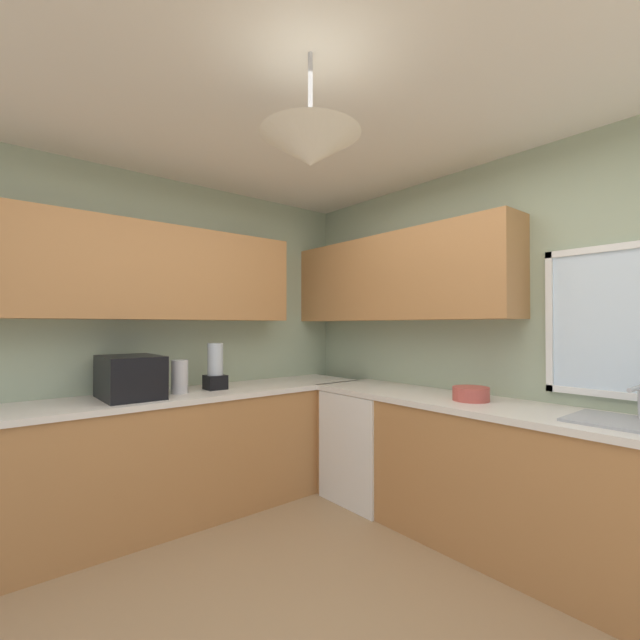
% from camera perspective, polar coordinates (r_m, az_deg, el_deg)
% --- Properties ---
extents(room_shell, '(4.04, 3.61, 2.64)m').
position_cam_1_polar(room_shell, '(2.83, -2.24, 7.99)').
color(room_shell, '#9EAD8E').
rests_on(room_shell, ground_plane).
extents(counter_run_left, '(0.65, 3.22, 0.91)m').
position_cam_1_polar(counter_run_left, '(3.40, -19.58, -16.92)').
color(counter_run_left, '#AD7542').
rests_on(counter_run_left, ground_plane).
extents(counter_run_back, '(3.13, 0.65, 0.91)m').
position_cam_1_polar(counter_run_back, '(2.98, 25.22, -19.25)').
color(counter_run_back, '#AD7542').
rests_on(counter_run_back, ground_plane).
extents(dishwasher, '(0.60, 0.60, 0.86)m').
position_cam_1_polar(dishwasher, '(3.63, 6.84, -16.34)').
color(dishwasher, white).
rests_on(dishwasher, ground_plane).
extents(microwave, '(0.48, 0.36, 0.29)m').
position_cam_1_polar(microwave, '(3.20, -24.22, -7.00)').
color(microwave, black).
rests_on(microwave, counter_run_left).
extents(kettle, '(0.12, 0.12, 0.24)m').
position_cam_1_polar(kettle, '(3.29, -18.38, -7.25)').
color(kettle, '#B7B7BC').
rests_on(kettle, counter_run_left).
extents(sink_assembly, '(0.55, 0.40, 0.19)m').
position_cam_1_polar(sink_assembly, '(2.69, 36.51, -11.03)').
color(sink_assembly, '#9EA0A5').
rests_on(sink_assembly, counter_run_back).
extents(bowl, '(0.24, 0.24, 0.09)m').
position_cam_1_polar(bowl, '(3.01, 19.67, -9.35)').
color(bowl, '#B74C42').
rests_on(bowl, counter_run_back).
extents(blender_appliance, '(0.15, 0.15, 0.36)m').
position_cam_1_polar(blender_appliance, '(3.42, -13.93, -6.36)').
color(blender_appliance, black).
rests_on(blender_appliance, counter_run_left).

